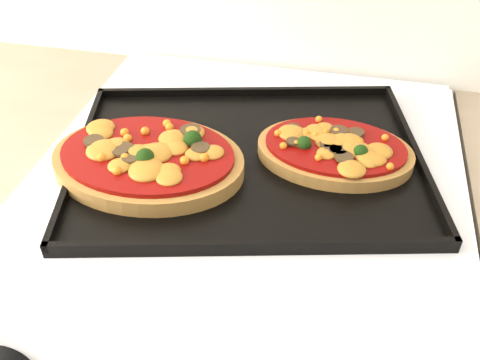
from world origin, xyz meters
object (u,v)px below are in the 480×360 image
(stove, at_px, (246,349))
(pizza_left, at_px, (148,158))
(baking_tray, at_px, (248,157))
(pizza_right, at_px, (335,149))

(stove, relative_size, pizza_left, 3.48)
(baking_tray, height_order, pizza_left, pizza_left)
(baking_tray, bearing_deg, stove, -58.75)
(stove, distance_m, pizza_right, 0.49)
(stove, height_order, pizza_right, pizza_right)
(stove, relative_size, baking_tray, 1.90)
(pizza_left, distance_m, pizza_right, 0.26)
(pizza_left, bearing_deg, pizza_right, 18.22)
(stove, bearing_deg, pizza_right, 13.48)
(stove, height_order, baking_tray, baking_tray)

